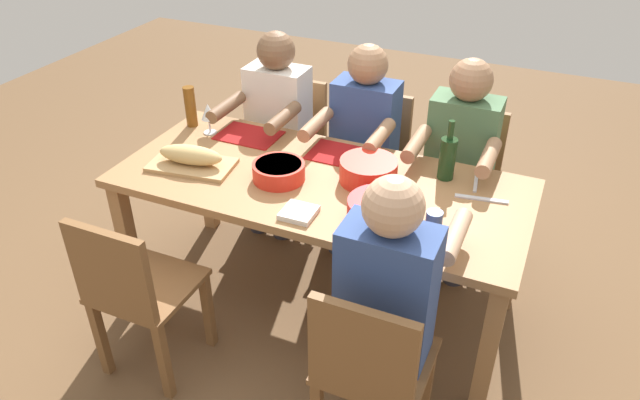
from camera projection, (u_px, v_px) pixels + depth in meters
ground_plane at (320, 300)px, 3.17m from camera, size 8.00×8.00×0.00m
dining_table at (320, 195)px, 2.81m from camera, size 1.91×0.84×0.74m
chair_near_center at (372, 158)px, 3.48m from camera, size 0.40×0.40×0.85m
diner_near_center at (362, 138)px, 3.22m from camera, size 0.41×0.53×1.20m
chair_near_left at (461, 177)px, 3.30m from camera, size 0.40×0.40×0.85m
diner_near_left at (459, 157)px, 3.04m from camera, size 0.41×0.53×1.20m
chair_far_right at (134, 289)px, 2.51m from camera, size 0.40×0.40×0.85m
chair_far_left at (370, 368)px, 2.16m from camera, size 0.40×0.40×0.85m
diner_far_left at (390, 292)px, 2.18m from camera, size 0.41×0.53×1.20m
chair_near_right at (291, 141)px, 3.66m from camera, size 0.40×0.40×0.85m
diner_near_right at (275, 121)px, 3.40m from camera, size 0.41×0.53×1.20m
serving_bowl_greens at (279, 170)px, 2.75m from camera, size 0.24×0.24×0.08m
serving_bowl_salad at (368, 169)px, 2.73m from camera, size 0.27×0.27×0.10m
serving_bowl_pasta at (381, 209)px, 2.48m from camera, size 0.28×0.28×0.09m
cutting_board at (192, 165)px, 2.87m from camera, size 0.43×0.27×0.02m
bread_loaf at (191, 155)px, 2.84m from camera, size 0.33×0.15×0.09m
wine_bottle at (447, 157)px, 2.73m from camera, size 0.08×0.08×0.29m
beer_bottle at (190, 107)px, 3.20m from camera, size 0.06×0.06×0.22m
wine_glass at (208, 113)px, 3.12m from camera, size 0.08×0.08×0.17m
placemat_near_center at (341, 155)px, 2.97m from camera, size 0.32×0.23×0.01m
fork_near_left at (476, 182)px, 2.74m from camera, size 0.04×0.17×0.01m
cup_far_left at (434, 222)px, 2.39m from camera, size 0.07×0.07×0.10m
placemat_near_right at (249, 135)px, 3.15m from camera, size 0.32×0.23×0.01m
carving_knife at (481, 199)px, 2.62m from camera, size 0.23×0.06×0.01m
napkin_stack at (299, 213)px, 2.52m from camera, size 0.14×0.14×0.02m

